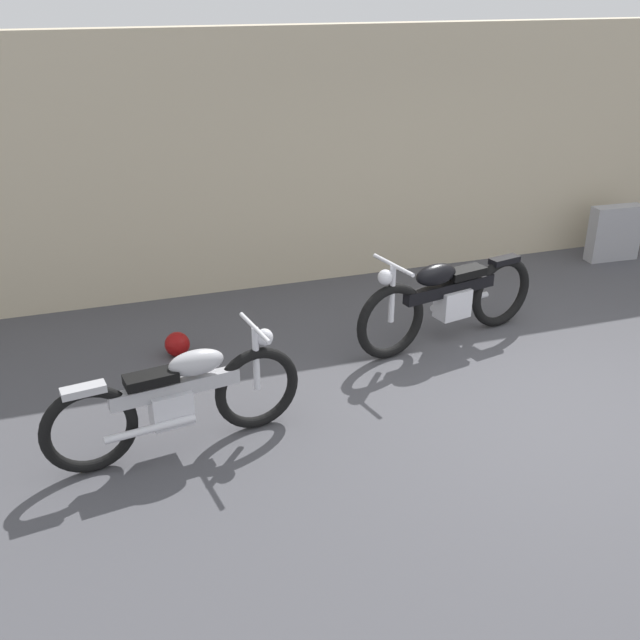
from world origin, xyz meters
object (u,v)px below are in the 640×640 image
helmet (177,344)px  motorcycle_silver (179,398)px  motorcycle_black (447,298)px  stone_marker (614,233)px

helmet → motorcycle_silver: bearing=-97.1°
helmet → motorcycle_black: size_ratio=0.11×
stone_marker → helmet: bearing=-170.9°
helmet → motorcycle_silver: 1.64m
stone_marker → motorcycle_black: 3.58m
motorcycle_black → motorcycle_silver: 3.07m
helmet → stone_marker: bearing=9.1°
stone_marker → motorcycle_black: bearing=-155.3°
motorcycle_silver → stone_marker: bearing=14.2°
helmet → motorcycle_silver: (-0.20, -1.60, 0.33)m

